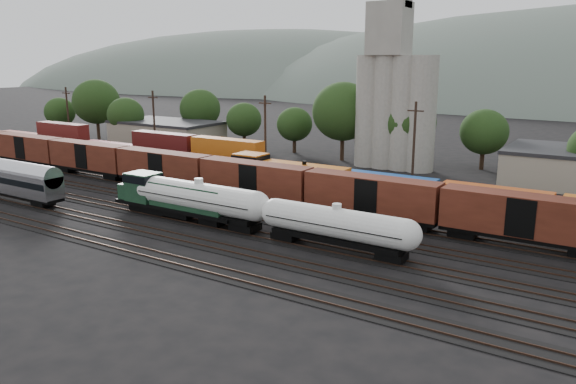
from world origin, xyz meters
The scene contains 13 objects.
ground centered at (0.00, 0.00, 0.00)m, with size 600.00×600.00×0.00m, color black.
tracks centered at (0.00, 0.00, 0.05)m, with size 180.00×33.20×0.20m.
green_locomotive centered at (-6.27, -5.00, 2.52)m, with size 16.68×2.94×4.42m.
tank_car_a centered at (-1.90, -5.00, 2.80)m, with size 18.01×3.22×4.72m.
tank_car_b centered at (14.72, -5.00, 2.54)m, with size 16.27×2.91×4.26m.
passenger_coach centered at (-30.54, -10.00, 3.03)m, with size 21.63×2.67×4.91m.
orange_locomotive centered at (-1.10, 10.00, 2.79)m, with size 19.70×3.28×4.93m.
boxcar_string centered at (-9.46, 5.00, 3.12)m, with size 122.80×2.90×4.20m.
container_wall centered at (17.89, 15.00, 2.63)m, with size 187.18×2.60×5.80m.
grain_silo centered at (3.28, 36.00, 11.26)m, with size 13.40×5.00×29.00m.
industrial_sheds centered at (6.63, 35.25, 2.56)m, with size 119.38×17.26×5.10m.
tree_band centered at (9.32, 37.24, 7.64)m, with size 162.86×20.02×14.35m.
utility_poles centered at (0.00, 22.00, 6.21)m, with size 122.20×0.36×12.00m.
Camera 1 is at (37.61, -49.12, 17.45)m, focal length 35.00 mm.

